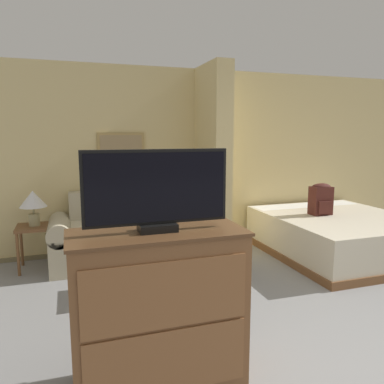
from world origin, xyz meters
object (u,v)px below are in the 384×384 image
at_px(couch, 128,236).
at_px(backpack, 321,199).
at_px(coffee_table, 145,258).
at_px(bed, 338,234).
at_px(table_lamp, 33,201).
at_px(tv_dresser, 159,309).
at_px(tv, 157,190).

height_order(couch, backpack, backpack).
relative_size(couch, coffee_table, 3.13).
bearing_deg(bed, backpack, 151.81).
xyz_separation_m(couch, table_lamp, (-1.14, 0.04, 0.53)).
xyz_separation_m(coffee_table, table_lamp, (-1.16, 1.10, 0.49)).
height_order(couch, tv_dresser, tv_dresser).
relative_size(bed, backpack, 4.71).
bearing_deg(tv_dresser, coffee_table, 82.09).
height_order(tv_dresser, tv, tv).
relative_size(coffee_table, bed, 0.30).
bearing_deg(tv, tv_dresser, -90.00).
relative_size(tv, backpack, 2.10).
relative_size(couch, tv, 2.15).
relative_size(tv_dresser, backpack, 2.57).
height_order(coffee_table, bed, bed).
xyz_separation_m(tv_dresser, tv, (0.00, 0.00, 0.79)).
bearing_deg(couch, tv, -94.21).
bearing_deg(table_lamp, couch, -1.98).
xyz_separation_m(bed, backpack, (-0.23, 0.12, 0.50)).
height_order(table_lamp, tv_dresser, tv_dresser).
relative_size(coffee_table, backpack, 1.44).
xyz_separation_m(tv_dresser, bed, (3.03, 1.91, -0.25)).
relative_size(tv_dresser, bed, 0.55).
bearing_deg(couch, tv_dresser, -94.20).
relative_size(coffee_table, tv, 0.68).
relative_size(table_lamp, tv, 0.47).
bearing_deg(tv_dresser, tv, 90.00).
height_order(bed, backpack, backpack).
bearing_deg(table_lamp, coffee_table, -43.53).
distance_m(couch, bed, 2.92).
distance_m(coffee_table, bed, 2.85).
height_order(couch, bed, couch).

